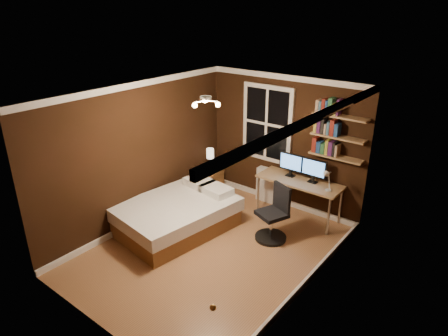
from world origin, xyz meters
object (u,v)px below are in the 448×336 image
Objects in this scene: monitor_left at (291,165)px; desk_lamp at (327,180)px; bedside_lamp at (210,159)px; nightstand at (211,180)px; radiator at (268,185)px; desk at (299,184)px; bed at (178,215)px; office_chair at (274,219)px; monitor_right at (314,171)px.

monitor_left is 1.05× the size of desk_lamp.
monitor_left is (1.69, 0.25, 0.22)m from bedside_lamp.
bedside_lamp is (0.00, 0.00, 0.47)m from nightstand.
bedside_lamp is 0.94× the size of monitor_left.
nightstand is 1.15× the size of desk_lamp.
desk_lamp is (1.34, -0.34, 0.60)m from radiator.
desk is (1.93, 0.18, 0.41)m from nightstand.
nightstand is 1.10× the size of monitor_left.
desk_lamp is (2.50, 0.02, 0.22)m from bedside_lamp.
office_chair is at bearing 35.87° from bed.
monitor_right is (0.98, -0.11, 0.60)m from radiator.
bedside_lamp is 0.64× the size of radiator.
desk_lamp is at bearing -16.05° from monitor_left.
bedside_lamp reaches higher than desk.
monitor_right is 0.43m from desk_lamp.
desk is (0.76, -0.19, 0.32)m from radiator.
monitor_left reaches higher than nightstand.
monitor_left is (1.18, 1.75, 0.66)m from bed.
bed is 3.09× the size of radiator.
nightstand is 1.10× the size of monitor_right.
desk is at bearing -13.73° from radiator.
desk_lamp reaches higher than office_chair.
nightstand is at bearing -173.28° from monitor_right.
office_chair reaches higher than nightstand.
bedside_lamp is (-0.51, 1.50, 0.44)m from bed.
office_chair is (0.80, -1.09, 0.01)m from radiator.
bed is 2.59m from desk_lamp.
bed is 4.84× the size of bedside_lamp.
bedside_lamp is at bearing 0.00° from nightstand.
office_chair reaches higher than desk.
bedside_lamp is at bearing -173.28° from monitor_right.
desk_lamp is at bearing 0.43° from bedside_lamp.
nightstand is at bearing -171.54° from monitor_left.
bed is 2.22m from monitor_left.
desk is at bearing -160.43° from monitor_right.
desk reaches higher than bed.
desk_lamp reaches higher than monitor_right.
bedside_lamp is 0.46× the size of office_chair.
radiator is at bearing 168.26° from monitor_left.
bed is 2.23m from desk.
nightstand is 1.17× the size of bedside_lamp.
monitor_right is (0.21, 0.08, 0.28)m from desk.
desk_lamp reaches higher than radiator.
bedside_lamp reaches higher than bed.
monitor_right is at bearing 19.57° from desk.
office_chair is (0.27, -0.98, -0.59)m from monitor_left.
bedside_lamp is 1.94m from desk.
bedside_lamp is 2.17m from monitor_right.
nightstand is 2.10m from office_chair.
bed is at bearing -109.34° from radiator.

